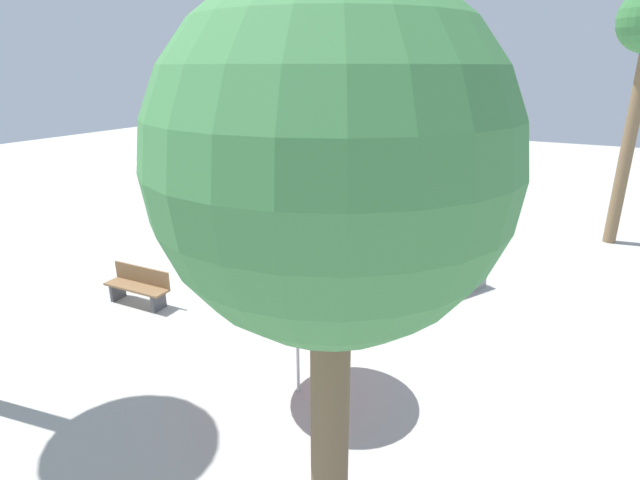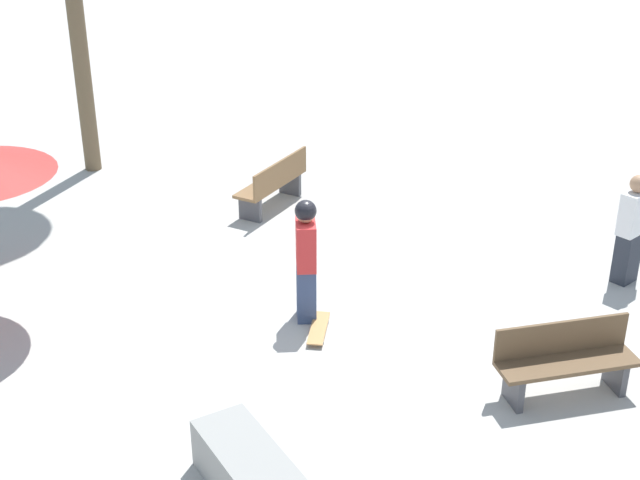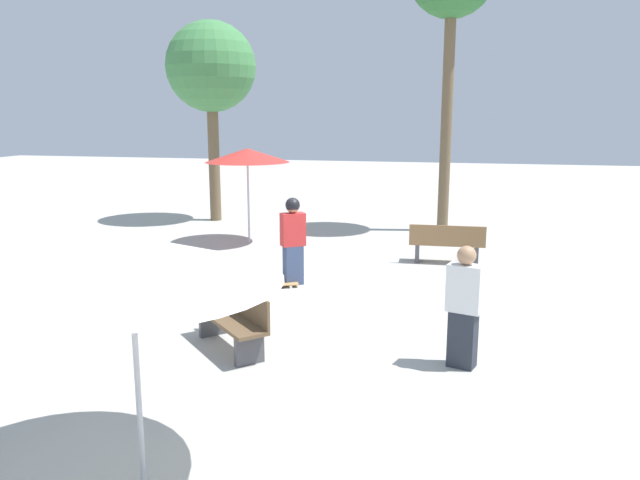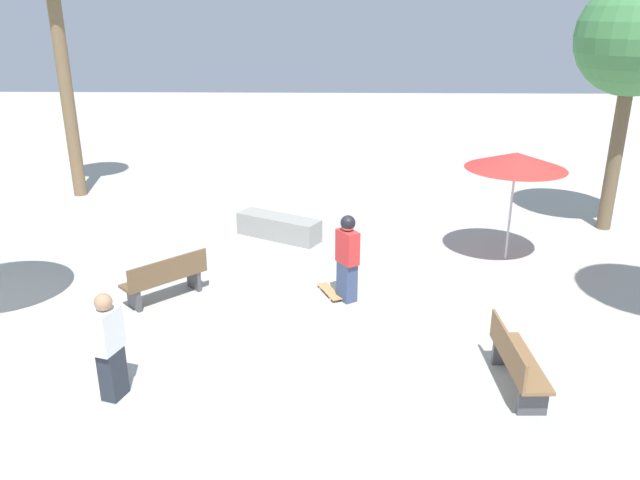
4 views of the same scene
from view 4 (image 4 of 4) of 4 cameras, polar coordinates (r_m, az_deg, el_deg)
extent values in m
plane|color=#B2AFA8|center=(11.06, 1.67, -7.01)|extent=(60.00, 60.00, 0.00)
cube|color=#38476B|center=(11.50, 2.48, -3.81)|extent=(0.42, 0.39, 0.75)
cube|color=red|center=(11.23, 2.53, -0.64)|extent=(0.50, 0.45, 0.62)
sphere|color=tan|center=(11.08, 2.57, 1.43)|extent=(0.24, 0.24, 0.24)
sphere|color=black|center=(11.07, 2.57, 1.58)|extent=(0.27, 0.27, 0.27)
cube|color=#B7844C|center=(11.83, 0.89, -4.71)|extent=(0.81, 0.50, 0.02)
cylinder|color=silver|center=(12.03, 0.05, -4.46)|extent=(0.06, 0.05, 0.05)
cylinder|color=silver|center=(12.08, 0.80, -4.33)|extent=(0.06, 0.05, 0.05)
cylinder|color=silver|center=(11.61, 0.97, -5.42)|extent=(0.06, 0.05, 0.05)
cylinder|color=silver|center=(11.67, 1.75, -5.28)|extent=(0.06, 0.05, 0.05)
cube|color=gray|center=(14.63, -3.79, 1.18)|extent=(1.48, 2.05, 0.53)
cube|color=#47474C|center=(11.72, -16.63, -5.15)|extent=(0.34, 0.33, 0.40)
cube|color=#47474C|center=(12.25, -11.45, -3.52)|extent=(0.34, 0.33, 0.40)
cube|color=brown|center=(11.88, -14.07, -3.34)|extent=(1.43, 1.45, 0.05)
cube|color=brown|center=(11.63, -13.68, -2.63)|extent=(1.15, 1.17, 0.40)
cube|color=#47474C|center=(10.01, 16.62, -9.82)|extent=(0.09, 0.40, 0.40)
cube|color=#47474C|center=(9.01, 18.86, -13.79)|extent=(0.09, 0.40, 0.40)
cube|color=olive|center=(9.39, 17.82, -10.54)|extent=(1.61, 0.49, 0.05)
cube|color=olive|center=(9.22, 16.78, -9.41)|extent=(1.60, 0.09, 0.40)
cylinder|color=#B7B7BC|center=(13.68, 17.03, 2.63)|extent=(0.05, 0.05, 2.22)
cone|color=red|center=(13.41, 17.50, 6.94)|extent=(2.07, 2.07, 0.34)
cylinder|color=brown|center=(18.79, -22.22, 12.78)|extent=(0.36, 0.36, 6.08)
cylinder|color=brown|center=(16.33, 25.50, 7.78)|extent=(0.33, 0.33, 4.09)
sphere|color=#428447|center=(16.05, 26.87, 16.23)|extent=(2.59, 2.59, 2.59)
cube|color=#282D38|center=(9.26, -18.41, -11.49)|extent=(0.39, 0.33, 0.74)
cube|color=white|center=(8.93, -18.89, -7.83)|extent=(0.48, 0.36, 0.61)
sphere|color=tan|center=(8.75, -19.21, -5.38)|extent=(0.24, 0.24, 0.24)
camera|label=1|loc=(18.87, 34.09, 17.28)|focal=28.00mm
camera|label=2|loc=(19.63, -14.51, 22.35)|focal=50.00mm
camera|label=3|loc=(13.24, -53.35, 3.97)|focal=35.00mm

